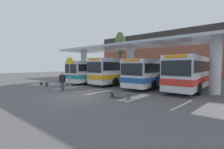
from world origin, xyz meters
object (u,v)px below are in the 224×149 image
transit_bus_far_right_bay (194,71)px  info_sign_platform (70,68)px  pedestrian_waiting (62,80)px  waiting_bench_near_pillar (44,83)px  transit_bus_left_bay (104,71)px  poplar_tree_behind_left (120,44)px  transit_bus_center_bay (126,70)px  waiting_bench_mid_platform (120,94)px  parked_car_street (188,74)px  transit_bus_right_bay (156,72)px

transit_bus_far_right_bay → info_sign_platform: (-8.95, -9.75, 0.42)m
info_sign_platform → pedestrian_waiting: bearing=-174.1°
waiting_bench_near_pillar → transit_bus_left_bay: bearing=72.9°
waiting_bench_near_pillar → poplar_tree_behind_left: bearing=94.4°
transit_bus_center_bay → poplar_tree_behind_left: 13.39m
waiting_bench_near_pillar → transit_bus_center_bay: bearing=54.9°
pedestrian_waiting → transit_bus_center_bay: bearing=49.7°
waiting_bench_mid_platform → parked_car_street: (0.28, 21.32, 0.68)m
transit_bus_center_bay → waiting_bench_mid_platform: (5.42, -8.95, -1.56)m
poplar_tree_behind_left → pedestrian_waiting: bearing=-71.2°
transit_bus_center_bay → transit_bus_left_bay: bearing=10.5°
waiting_bench_mid_platform → poplar_tree_behind_left: size_ratio=0.20×
poplar_tree_behind_left → transit_bus_right_bay: bearing=-37.9°
transit_bus_right_bay → transit_bus_far_right_bay: bearing=-173.8°
transit_bus_center_bay → parked_car_street: 13.65m
transit_bus_far_right_bay → pedestrian_waiting: bearing=46.7°
parked_car_street → transit_bus_far_right_bay: bearing=-77.8°
transit_bus_far_right_bay → info_sign_platform: size_ratio=3.82×
waiting_bench_mid_platform → transit_bus_far_right_bay: bearing=69.7°
transit_bus_right_bay → transit_bus_far_right_bay: transit_bus_far_right_bay is taller
transit_bus_far_right_bay → parked_car_street: 12.56m
transit_bus_center_bay → info_sign_platform: 9.51m
waiting_bench_near_pillar → pedestrian_waiting: (5.06, -0.67, 0.76)m
transit_bus_center_bay → pedestrian_waiting: 9.73m
transit_bus_center_bay → transit_bus_right_bay: 4.67m
transit_bus_center_bay → transit_bus_far_right_bay: 8.83m
waiting_bench_mid_platform → poplar_tree_behind_left: bearing=125.6°
waiting_bench_mid_platform → pedestrian_waiting: 6.73m
transit_bus_center_bay → waiting_bench_near_pillar: (-6.29, -8.95, -1.56)m
transit_bus_left_bay → transit_bus_center_bay: transit_bus_center_bay is taller
transit_bus_left_bay → info_sign_platform: 9.66m
info_sign_platform → waiting_bench_mid_platform: bearing=5.7°
parked_car_street → transit_bus_right_bay: bearing=-96.9°
transit_bus_left_bay → transit_bus_right_bay: 8.37m
waiting_bench_mid_platform → info_sign_platform: size_ratio=0.61×
transit_bus_center_bay → transit_bus_right_bay: transit_bus_center_bay is taller
waiting_bench_mid_platform → poplar_tree_behind_left: poplar_tree_behind_left is taller
waiting_bench_near_pillar → waiting_bench_mid_platform: same height
transit_bus_center_bay → waiting_bench_mid_platform: size_ratio=6.25×
poplar_tree_behind_left → parked_car_street: 15.18m
transit_bus_left_bay → waiting_bench_mid_platform: transit_bus_left_bay is taller
poplar_tree_behind_left → parked_car_street: size_ratio=2.17×
waiting_bench_mid_platform → pedestrian_waiting: size_ratio=1.10×
waiting_bench_near_pillar → info_sign_platform: size_ratio=0.53×
info_sign_platform → parked_car_street: info_sign_platform is taller
transit_bus_center_bay → info_sign_platform: transit_bus_center_bay is taller
pedestrian_waiting → poplar_tree_behind_left: size_ratio=0.18×
transit_bus_left_bay → pedestrian_waiting: size_ratio=6.91×
info_sign_platform → pedestrian_waiting: info_sign_platform is taller
pedestrian_waiting → waiting_bench_mid_platform: bearing=-27.3°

